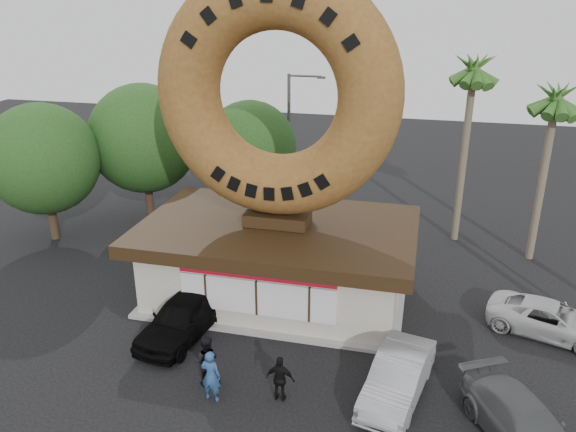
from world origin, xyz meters
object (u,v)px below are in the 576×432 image
(person_center, at_px, (206,361))
(person_right, at_px, (280,379))
(donut_shop, at_px, (278,258))
(car_silver, at_px, (398,377))
(car_grey, at_px, (524,425))
(street_lamp, at_px, (291,137))
(car_white, at_px, (551,319))
(giant_donut, at_px, (277,95))
(car_black, at_px, (183,317))
(person_left, at_px, (211,376))

(person_center, relative_size, person_right, 1.14)
(donut_shop, bearing_deg, car_silver, -44.99)
(donut_shop, height_order, person_right, donut_shop)
(person_right, bearing_deg, car_grey, -179.72)
(street_lamp, xyz_separation_m, person_right, (3.65, -16.46, -3.69))
(car_white, bearing_deg, donut_shop, 105.52)
(giant_donut, bearing_deg, donut_shop, -90.00)
(car_black, height_order, car_silver, car_black)
(donut_shop, xyz_separation_m, person_right, (1.79, -6.44, -0.98))
(person_left, bearing_deg, car_silver, -159.85)
(giant_donut, bearing_deg, car_white, -2.08)
(person_right, height_order, car_grey, person_right)
(street_lamp, relative_size, person_center, 4.43)
(person_center, bearing_deg, car_grey, 165.68)
(giant_donut, xyz_separation_m, car_grey, (8.97, -6.62, -7.85))
(person_left, bearing_deg, person_right, -161.89)
(person_left, relative_size, person_center, 0.99)
(street_lamp, xyz_separation_m, car_white, (12.59, -10.39, -3.85))
(street_lamp, relative_size, person_left, 4.46)
(donut_shop, xyz_separation_m, car_silver, (5.37, -5.36, -1.06))
(street_lamp, bearing_deg, donut_shop, -79.50)
(person_center, bearing_deg, car_black, -64.39)
(car_grey, bearing_deg, person_center, 149.18)
(person_center, xyz_separation_m, person_right, (2.54, -0.17, -0.11))
(donut_shop, xyz_separation_m, street_lamp, (-1.86, 10.02, 2.72))
(person_right, bearing_deg, car_white, -144.28)
(car_silver, bearing_deg, street_lamp, 127.15)
(car_black, height_order, car_grey, car_black)
(donut_shop, distance_m, car_silver, 7.66)
(person_center, height_order, car_black, person_center)
(car_black, xyz_separation_m, car_grey, (11.65, -2.81, -0.12))
(person_left, relative_size, car_black, 0.39)
(person_center, xyz_separation_m, car_black, (-1.94, 2.48, -0.12))
(donut_shop, height_order, giant_donut, giant_donut)
(donut_shop, relative_size, person_center, 6.20)
(donut_shop, xyz_separation_m, person_center, (-0.75, -6.27, -0.86))
(person_center, bearing_deg, car_silver, 176.09)
(car_silver, xyz_separation_m, car_grey, (3.60, -1.24, -0.04))
(street_lamp, bearing_deg, car_silver, -64.85)
(giant_donut, bearing_deg, car_grey, -36.43)
(car_white, bearing_deg, car_grey, -178.33)
(donut_shop, bearing_deg, car_grey, -36.36)
(car_grey, bearing_deg, car_black, 137.55)
(person_right, bearing_deg, car_black, -29.08)
(street_lamp, xyz_separation_m, person_left, (1.53, -16.97, -3.59))
(person_right, height_order, car_silver, person_right)
(person_center, height_order, car_white, person_center)
(person_right, distance_m, car_grey, 7.18)
(car_white, bearing_deg, person_right, 141.68)
(car_silver, bearing_deg, person_right, -151.19)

